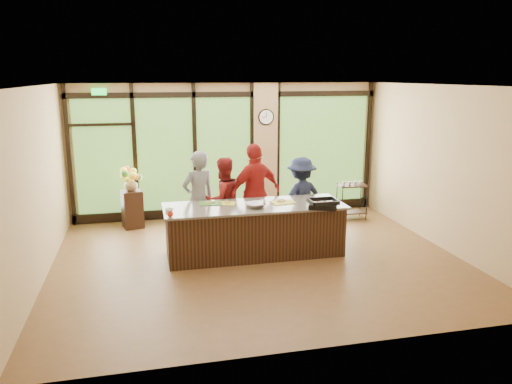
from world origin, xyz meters
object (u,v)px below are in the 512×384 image
island_base (254,231)px  cook_right (301,198)px  cook_left (198,199)px  roasting_pan (323,206)px  flower_stand (132,209)px  bar_cart (352,197)px

island_base → cook_right: cook_right is taller
cook_left → roasting_pan: (2.02, -1.18, 0.06)m
cook_right → island_base: bearing=20.3°
roasting_pan → flower_stand: size_ratio=0.60×
roasting_pan → flower_stand: roasting_pan is taller
bar_cart → cook_left: bearing=-159.8°
cook_left → flower_stand: 1.99m
bar_cart → cook_right: bearing=-143.7°
cook_left → bar_cart: (3.53, 1.01, -0.39)m
roasting_pan → flower_stand: 4.24m
cook_left → bar_cart: bearing=172.3°
island_base → flower_stand: (-2.16, 2.18, -0.04)m
cook_left → roasting_pan: cook_left is taller
cook_right → cook_left: bearing=-12.8°
island_base → bar_cart: island_base is taller
island_base → bar_cart: size_ratio=3.57×
island_base → flower_stand: island_base is taller
island_base → roasting_pan: bearing=-22.7°
roasting_pan → bar_cart: size_ratio=0.55×
roasting_pan → bar_cart: 2.69m
cook_left → roasting_pan: bearing=126.1°
island_base → cook_left: 1.25m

